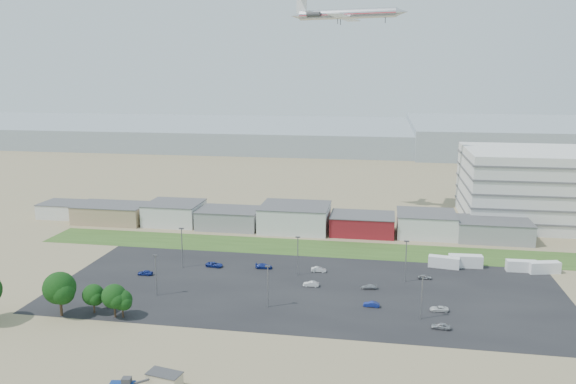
% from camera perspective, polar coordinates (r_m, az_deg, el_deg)
% --- Properties ---
extents(ground, '(700.00, 700.00, 0.00)m').
position_cam_1_polar(ground, '(118.46, -1.90, -13.13)').
color(ground, '#857755').
rests_on(ground, ground).
extents(parking_lot, '(120.00, 50.00, 0.01)m').
position_cam_1_polar(parking_lot, '(135.80, 1.92, -9.77)').
color(parking_lot, black).
rests_on(parking_lot, ground).
extents(grass_strip, '(160.00, 16.00, 0.02)m').
position_cam_1_polar(grass_strip, '(166.34, 1.73, -5.65)').
color(grass_strip, '#314F1D').
rests_on(grass_strip, ground).
extents(hills_backdrop, '(700.00, 200.00, 9.00)m').
position_cam_1_polar(hills_backdrop, '(422.96, 12.21, 5.40)').
color(hills_backdrop, gray).
rests_on(hills_backdrop, ground).
extents(building_row, '(170.00, 20.00, 8.00)m').
position_cam_1_polar(building_row, '(186.15, -2.63, -2.48)').
color(building_row, silver).
rests_on(building_row, ground).
extents(portable_shed, '(6.07, 3.94, 2.83)m').
position_cam_1_polar(portable_shed, '(97.90, -12.42, -18.21)').
color(portable_shed, beige).
rests_on(portable_shed, ground).
extents(box_trailer_a, '(8.21, 3.71, 2.97)m').
position_cam_1_polar(box_trailer_a, '(154.82, 15.55, -6.87)').
color(box_trailer_a, silver).
rests_on(box_trailer_a, ground).
extents(box_trailer_b, '(8.75, 3.15, 3.23)m').
position_cam_1_polar(box_trailer_b, '(156.85, 17.59, -6.70)').
color(box_trailer_b, silver).
rests_on(box_trailer_b, ground).
extents(box_trailer_c, '(7.74, 2.60, 2.88)m').
position_cam_1_polar(box_trailer_c, '(158.50, 22.64, -6.95)').
color(box_trailer_c, silver).
rests_on(box_trailer_c, ground).
extents(box_trailer_d, '(8.28, 4.24, 2.97)m').
position_cam_1_polar(box_trailer_d, '(159.50, 24.57, -6.98)').
color(box_trailer_d, silver).
rests_on(box_trailer_d, ground).
extents(tree_left, '(7.26, 7.26, 10.89)m').
position_cam_1_polar(tree_left, '(128.69, -22.18, -9.33)').
color(tree_left, black).
rests_on(tree_left, ground).
extents(tree_mid, '(4.86, 4.86, 7.30)m').
position_cam_1_polar(tree_mid, '(128.22, -19.16, -10.04)').
color(tree_mid, black).
rests_on(tree_mid, ground).
extents(tree_right, '(5.48, 5.48, 8.22)m').
position_cam_1_polar(tree_right, '(124.60, -17.25, -10.33)').
color(tree_right, black).
rests_on(tree_right, ground).
extents(tree_near, '(4.57, 4.57, 6.86)m').
position_cam_1_polar(tree_near, '(124.30, -16.50, -10.67)').
color(tree_near, black).
rests_on(tree_near, ground).
extents(lightpole_front_l, '(1.15, 0.48, 9.73)m').
position_cam_1_polar(lightpole_front_l, '(133.55, -13.25, -8.24)').
color(lightpole_front_l, slate).
rests_on(lightpole_front_l, ground).
extents(lightpole_front_m, '(1.11, 0.46, 9.46)m').
position_cam_1_polar(lightpole_front_m, '(123.98, -2.06, -9.58)').
color(lightpole_front_m, slate).
rests_on(lightpole_front_m, ground).
extents(lightpole_front_r, '(1.12, 0.47, 9.51)m').
position_cam_1_polar(lightpole_front_r, '(121.35, 13.43, -10.39)').
color(lightpole_front_r, slate).
rests_on(lightpole_front_r, ground).
extents(lightpole_back_l, '(1.26, 0.53, 10.73)m').
position_cam_1_polar(lightpole_back_l, '(150.85, -10.71, -5.58)').
color(lightpole_back_l, slate).
rests_on(lightpole_back_l, ground).
extents(lightpole_back_m, '(1.19, 0.49, 10.08)m').
position_cam_1_polar(lightpole_back_m, '(142.82, 1.00, -6.51)').
color(lightpole_back_m, slate).
rests_on(lightpole_back_m, ground).
extents(lightpole_back_r, '(1.23, 0.51, 10.50)m').
position_cam_1_polar(lightpole_back_r, '(141.08, 11.88, -6.92)').
color(lightpole_back_r, slate).
rests_on(lightpole_back_r, ground).
extents(airliner, '(45.17, 34.85, 12.03)m').
position_cam_1_polar(airliner, '(198.92, 6.03, 17.55)').
color(airliner, silver).
extents(parked_car_0, '(4.04, 2.04, 1.09)m').
position_cam_1_polar(parked_car_0, '(127.64, 15.09, -11.38)').
color(parked_car_0, silver).
rests_on(parked_car_0, ground).
extents(parked_car_1, '(3.64, 1.47, 1.17)m').
position_cam_1_polar(parked_car_1, '(126.89, 8.47, -11.21)').
color(parked_car_1, navy).
rests_on(parked_car_1, ground).
extents(parked_car_2, '(3.92, 1.85, 1.30)m').
position_cam_1_polar(parked_car_2, '(119.47, 15.25, -13.00)').
color(parked_car_2, '#A5A5AA').
rests_on(parked_car_2, ground).
extents(parked_car_5, '(3.83, 1.60, 1.29)m').
position_cam_1_polar(parked_car_5, '(148.56, -14.31, -7.94)').
color(parked_car_5, navy).
rests_on(parked_car_5, ground).
extents(parked_car_6, '(4.51, 2.02, 1.29)m').
position_cam_1_polar(parked_car_6, '(148.91, -2.47, -7.53)').
color(parked_car_6, navy).
rests_on(parked_car_6, ground).
extents(parked_car_7, '(3.83, 1.43, 1.25)m').
position_cam_1_polar(parked_car_7, '(136.87, 2.35, -9.31)').
color(parked_car_7, silver).
rests_on(parked_car_7, ground).
extents(parked_car_8, '(3.40, 1.47, 1.14)m').
position_cam_1_polar(parked_car_8, '(145.50, 13.73, -8.37)').
color(parked_car_8, '#A5A5AA').
rests_on(parked_car_8, ground).
extents(parked_car_9, '(4.73, 2.57, 1.26)m').
position_cam_1_polar(parked_car_9, '(151.19, -7.50, -7.32)').
color(parked_car_9, navy).
rests_on(parked_car_9, ground).
extents(parked_car_10, '(4.01, 1.68, 1.16)m').
position_cam_1_polar(parked_car_10, '(131.39, -17.19, -10.81)').
color(parked_car_10, '#595B5E').
rests_on(parked_car_10, ground).
extents(parked_car_11, '(3.93, 1.49, 1.28)m').
position_cam_1_polar(parked_car_11, '(146.48, 3.13, -7.87)').
color(parked_car_11, silver).
rests_on(parked_car_11, ground).
extents(parked_car_12, '(3.92, 1.97, 1.09)m').
position_cam_1_polar(parked_car_12, '(136.63, 8.19, -9.50)').
color(parked_car_12, '#A5A5AA').
rests_on(parked_car_12, ground).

